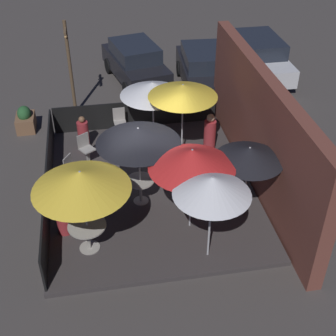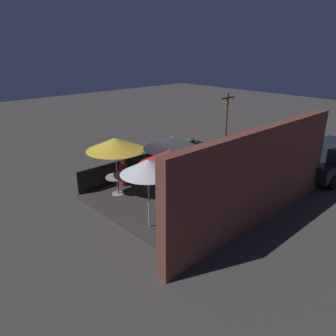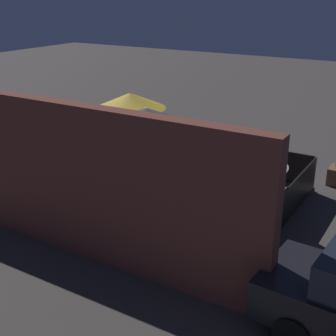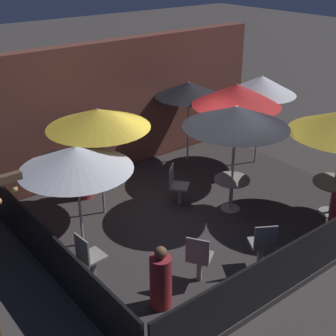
{
  "view_description": "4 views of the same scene",
  "coord_description": "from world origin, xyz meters",
  "px_view_note": "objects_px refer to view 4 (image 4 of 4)",
  "views": [
    {
      "loc": [
        10.63,
        -1.33,
        8.43
      ],
      "look_at": [
        0.76,
        0.38,
        1.25
      ],
      "focal_mm": 50.0,
      "sensor_mm": 36.0,
      "label": 1
    },
    {
      "loc": [
        8.9,
        8.3,
        5.72
      ],
      "look_at": [
        0.62,
        -0.58,
        1.17
      ],
      "focal_mm": 35.0,
      "sensor_mm": 36.0,
      "label": 2
    },
    {
      "loc": [
        -6.31,
        9.9,
        5.46
      ],
      "look_at": [
        -0.42,
        0.21,
        1.12
      ],
      "focal_mm": 50.0,
      "sensor_mm": 36.0,
      "label": 3
    },
    {
      "loc": [
        -5.98,
        -6.47,
        5.35
      ],
      "look_at": [
        -0.64,
        0.25,
        1.26
      ],
      "focal_mm": 50.0,
      "sensor_mm": 36.0,
      "label": 4
    }
  ],
  "objects_px": {
    "patio_umbrella_4": "(237,95)",
    "patio_chair_0": "(199,257)",
    "patio_umbrella_5": "(98,118)",
    "patio_chair_1": "(89,256)",
    "patio_umbrella_1": "(236,117)",
    "patron_0": "(83,174)",
    "dining_table_1": "(232,186)",
    "patio_umbrella_3": "(189,89)",
    "patio_chair_3": "(262,244)",
    "dining_table_0": "(334,188)",
    "patio_umbrella_2": "(75,158)",
    "patio_umbrella_6": "(261,85)",
    "patron_1": "(161,280)",
    "patio_chair_2": "(177,184)"
  },
  "relations": [
    {
      "from": "patio_chair_1",
      "to": "patron_1",
      "type": "xyz_separation_m",
      "value": [
        0.59,
        -1.22,
        -0.03
      ]
    },
    {
      "from": "patio_umbrella_4",
      "to": "patio_chair_0",
      "type": "bearing_deg",
      "value": -143.29
    },
    {
      "from": "dining_table_0",
      "to": "patio_umbrella_2",
      "type": "bearing_deg",
      "value": 154.3
    },
    {
      "from": "patio_umbrella_1",
      "to": "patron_0",
      "type": "relative_size",
      "value": 1.84
    },
    {
      "from": "patio_umbrella_1",
      "to": "dining_table_1",
      "type": "distance_m",
      "value": 1.56
    },
    {
      "from": "patio_umbrella_3",
      "to": "dining_table_1",
      "type": "bearing_deg",
      "value": -110.91
    },
    {
      "from": "patio_umbrella_4",
      "to": "patio_chair_3",
      "type": "relative_size",
      "value": 2.47
    },
    {
      "from": "patio_umbrella_4",
      "to": "patio_chair_0",
      "type": "relative_size",
      "value": 2.5
    },
    {
      "from": "patio_chair_3",
      "to": "patron_1",
      "type": "distance_m",
      "value": 2.0
    },
    {
      "from": "patio_umbrella_2",
      "to": "patio_umbrella_3",
      "type": "height_order",
      "value": "patio_umbrella_3"
    },
    {
      "from": "patio_umbrella_2",
      "to": "patio_umbrella_6",
      "type": "xyz_separation_m",
      "value": [
        5.48,
        0.51,
        0.28
      ]
    },
    {
      "from": "patio_umbrella_4",
      "to": "patio_umbrella_5",
      "type": "xyz_separation_m",
      "value": [
        -3.44,
        0.47,
        0.05
      ]
    },
    {
      "from": "patio_umbrella_4",
      "to": "patio_chair_3",
      "type": "distance_m",
      "value": 4.05
    },
    {
      "from": "patio_umbrella_5",
      "to": "patio_chair_1",
      "type": "bearing_deg",
      "value": -127.17
    },
    {
      "from": "patio_chair_3",
      "to": "patron_0",
      "type": "relative_size",
      "value": 0.75
    },
    {
      "from": "patio_umbrella_1",
      "to": "dining_table_0",
      "type": "bearing_deg",
      "value": -43.06
    },
    {
      "from": "patio_umbrella_2",
      "to": "patron_0",
      "type": "relative_size",
      "value": 1.62
    },
    {
      "from": "dining_table_1",
      "to": "patio_chair_2",
      "type": "height_order",
      "value": "patio_chair_2"
    },
    {
      "from": "patio_umbrella_6",
      "to": "dining_table_0",
      "type": "relative_size",
      "value": 2.55
    },
    {
      "from": "patio_umbrella_3",
      "to": "patio_chair_3",
      "type": "bearing_deg",
      "value": -115.22
    },
    {
      "from": "patio_chair_2",
      "to": "patio_chair_3",
      "type": "xyz_separation_m",
      "value": [
        -0.31,
        -2.74,
        0.03
      ]
    },
    {
      "from": "patio_umbrella_4",
      "to": "dining_table_1",
      "type": "relative_size",
      "value": 3.07
    },
    {
      "from": "dining_table_1",
      "to": "patio_chair_3",
      "type": "height_order",
      "value": "patio_chair_3"
    },
    {
      "from": "patio_umbrella_1",
      "to": "patio_chair_2",
      "type": "xyz_separation_m",
      "value": [
        -0.78,
        0.92,
        -1.64
      ]
    },
    {
      "from": "patio_umbrella_5",
      "to": "patio_umbrella_6",
      "type": "relative_size",
      "value": 1.0
    },
    {
      "from": "patron_0",
      "to": "patio_chair_2",
      "type": "bearing_deg",
      "value": 171.09
    },
    {
      "from": "patio_chair_3",
      "to": "patron_1",
      "type": "relative_size",
      "value": 0.85
    },
    {
      "from": "dining_table_0",
      "to": "dining_table_1",
      "type": "distance_m",
      "value": 2.15
    },
    {
      "from": "patio_umbrella_6",
      "to": "dining_table_0",
      "type": "xyz_separation_m",
      "value": [
        -0.71,
        -2.81,
        -1.51
      ]
    },
    {
      "from": "patio_umbrella_4",
      "to": "dining_table_0",
      "type": "bearing_deg",
      "value": -81.65
    },
    {
      "from": "patio_chair_2",
      "to": "patio_chair_3",
      "type": "distance_m",
      "value": 2.76
    },
    {
      "from": "patio_umbrella_6",
      "to": "patron_0",
      "type": "xyz_separation_m",
      "value": [
        -4.52,
        1.15,
        -1.53
      ]
    },
    {
      "from": "patio_umbrella_4",
      "to": "patio_umbrella_1",
      "type": "bearing_deg",
      "value": -136.64
    },
    {
      "from": "patio_umbrella_3",
      "to": "dining_table_1",
      "type": "xyz_separation_m",
      "value": [
        -1.0,
        -2.6,
        -1.36
      ]
    },
    {
      "from": "patio_umbrella_3",
      "to": "patron_1",
      "type": "relative_size",
      "value": 1.9
    },
    {
      "from": "patio_umbrella_1",
      "to": "patio_chair_1",
      "type": "bearing_deg",
      "value": -176.19
    },
    {
      "from": "patio_chair_1",
      "to": "dining_table_1",
      "type": "bearing_deg",
      "value": 0.0
    },
    {
      "from": "patio_umbrella_6",
      "to": "patio_chair_3",
      "type": "xyz_separation_m",
      "value": [
        -3.37,
        -3.16,
        -1.58
      ]
    },
    {
      "from": "patio_chair_1",
      "to": "patron_1",
      "type": "distance_m",
      "value": 1.35
    },
    {
      "from": "patron_0",
      "to": "patio_umbrella_5",
      "type": "bearing_deg",
      "value": 127.39
    },
    {
      "from": "patio_umbrella_6",
      "to": "patio_umbrella_3",
      "type": "bearing_deg",
      "value": 135.55
    },
    {
      "from": "patio_umbrella_4",
      "to": "patron_1",
      "type": "relative_size",
      "value": 2.1
    },
    {
      "from": "patio_umbrella_1",
      "to": "patio_chair_3",
      "type": "xyz_separation_m",
      "value": [
        -1.09,
        -1.82,
        -1.61
      ]
    },
    {
      "from": "patio_umbrella_6",
      "to": "patio_chair_1",
      "type": "distance_m",
      "value": 6.33
    },
    {
      "from": "dining_table_1",
      "to": "patron_0",
      "type": "height_order",
      "value": "patron_0"
    },
    {
      "from": "patio_umbrella_1",
      "to": "patio_umbrella_3",
      "type": "xyz_separation_m",
      "value": [
        1.0,
        2.6,
        -0.2
      ]
    },
    {
      "from": "patio_umbrella_2",
      "to": "patio_chair_3",
      "type": "bearing_deg",
      "value": -51.52
    },
    {
      "from": "patio_chair_2",
      "to": "patio_umbrella_5",
      "type": "bearing_deg",
      "value": -155.15
    },
    {
      "from": "patio_umbrella_1",
      "to": "patio_umbrella_3",
      "type": "bearing_deg",
      "value": 69.09
    },
    {
      "from": "patio_umbrella_1",
      "to": "patio_umbrella_6",
      "type": "distance_m",
      "value": 2.65
    }
  ]
}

